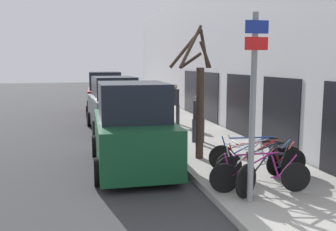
{
  "coord_description": "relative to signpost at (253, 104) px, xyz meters",
  "views": [
    {
      "loc": [
        -1.56,
        -3.54,
        2.79
      ],
      "look_at": [
        0.71,
        5.9,
        1.41
      ],
      "focal_mm": 40.0,
      "sensor_mm": 36.0,
      "label": 1
    }
  ],
  "objects": [
    {
      "name": "street_tree",
      "position": [
        0.07,
        3.41,
        -0.19
      ],
      "size": [
        1.26,
        1.21,
        3.63
      ],
      "color": "#3D2D23",
      "rests_on": "sidewalk_curb"
    },
    {
      "name": "bicycle_3",
      "position": [
        0.96,
        1.37,
        -1.51
      ],
      "size": [
        2.24,
        0.44,
        0.86
      ],
      "rotation": [
        0.0,
        0.0,
        1.55
      ],
      "color": "black",
      "rests_on": "sidewalk_curb"
    },
    {
      "name": "signpost",
      "position": [
        0.0,
        0.0,
        0.0
      ],
      "size": [
        0.45,
        0.13,
        3.53
      ],
      "color": "gray",
      "rests_on": "sidewalk_curb"
    },
    {
      "name": "ground_plane",
      "position": [
        -1.57,
        8.45,
        -2.03
      ],
      "size": [
        80.0,
        80.0,
        0.0
      ],
      "primitive_type": "plane",
      "color": "#333335"
    },
    {
      "name": "pedestrian_far",
      "position": [
        0.88,
        9.11,
        -0.87
      ],
      "size": [
        0.45,
        0.39,
        1.75
      ],
      "rotation": [
        0.0,
        0.0,
        0.25
      ],
      "color": "#333338",
      "rests_on": "sidewalk_curb"
    },
    {
      "name": "bicycle_0",
      "position": [
        0.43,
        0.45,
        -1.52
      ],
      "size": [
        2.06,
        0.55,
        0.84
      ],
      "rotation": [
        0.0,
        0.0,
        1.38
      ],
      "color": "black",
      "rests_on": "sidewalk_curb"
    },
    {
      "name": "sidewalk_curb",
      "position": [
        1.03,
        11.25,
        -1.96
      ],
      "size": [
        3.2,
        32.0,
        0.15
      ],
      "color": "#9E9B93",
      "rests_on": "ground"
    },
    {
      "name": "bicycle_4",
      "position": [
        1.02,
        1.83,
        -1.5
      ],
      "size": [
        2.17,
        0.78,
        0.88
      ],
      "rotation": [
        0.0,
        0.0,
        1.26
      ],
      "color": "black",
      "rests_on": "sidewalk_curb"
    },
    {
      "name": "parked_car_0",
      "position": [
        -1.77,
        3.37,
        -1.0
      ],
      "size": [
        2.16,
        4.32,
        2.28
      ],
      "rotation": [
        0.0,
        0.0,
        -0.02
      ],
      "color": "#144728",
      "rests_on": "ground"
    },
    {
      "name": "pedestrian_near",
      "position": [
        0.74,
        5.43,
        -0.95
      ],
      "size": [
        0.42,
        0.36,
        1.61
      ],
      "rotation": [
        0.0,
        0.0,
        -0.05
      ],
      "color": "#333338",
      "rests_on": "sidewalk_curb"
    },
    {
      "name": "bicycle_1",
      "position": [
        0.75,
        0.67,
        -1.48
      ],
      "size": [
        2.1,
        1.33,
        0.95
      ],
      "rotation": [
        0.0,
        0.0,
        2.13
      ],
      "color": "black",
      "rests_on": "sidewalk_curb"
    },
    {
      "name": "building_facade",
      "position": [
        2.78,
        11.17,
        1.18
      ],
      "size": [
        0.23,
        32.0,
        6.5
      ],
      "color": "#BCBCC1",
      "rests_on": "ground"
    },
    {
      "name": "bicycle_2",
      "position": [
        0.61,
        1.14,
        -1.49
      ],
      "size": [
        2.12,
        0.81,
        0.92
      ],
      "rotation": [
        0.0,
        0.0,
        1.91
      ],
      "color": "black",
      "rests_on": "sidewalk_curb"
    },
    {
      "name": "parked_car_1",
      "position": [
        -1.72,
        9.09,
        -1.02
      ],
      "size": [
        2.15,
        4.28,
        2.23
      ],
      "rotation": [
        0.0,
        0.0,
        0.05
      ],
      "color": "#51565B",
      "rests_on": "ground"
    },
    {
      "name": "parked_car_2",
      "position": [
        -1.7,
        14.43,
        -1.0
      ],
      "size": [
        2.16,
        4.33,
        2.3
      ],
      "rotation": [
        0.0,
        0.0,
        -0.04
      ],
      "color": "maroon",
      "rests_on": "ground"
    }
  ]
}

